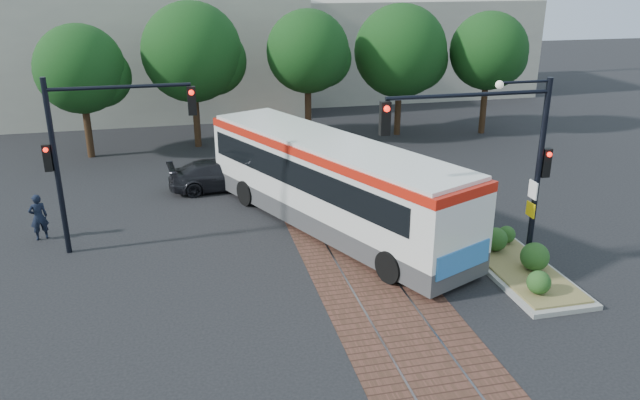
{
  "coord_description": "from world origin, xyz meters",
  "views": [
    {
      "loc": [
        -5.52,
        -16.93,
        9.18
      ],
      "look_at": [
        -0.9,
        2.87,
        1.6
      ],
      "focal_mm": 35.0,
      "sensor_mm": 36.0,
      "label": 1
    }
  ],
  "objects_px": {
    "traffic_island": "(521,263)",
    "parked_car": "(220,175)",
    "signal_pole_main": "(504,149)",
    "signal_pole_left": "(90,142)",
    "officer": "(39,217)",
    "city_bus": "(330,180)"
  },
  "relations": [
    {
      "from": "signal_pole_left",
      "to": "parked_car",
      "type": "distance_m",
      "value": 7.77
    },
    {
      "from": "signal_pole_main",
      "to": "parked_car",
      "type": "height_order",
      "value": "signal_pole_main"
    },
    {
      "from": "signal_pole_main",
      "to": "officer",
      "type": "distance_m",
      "value": 16.1
    },
    {
      "from": "officer",
      "to": "signal_pole_main",
      "type": "bearing_deg",
      "value": 135.68
    },
    {
      "from": "traffic_island",
      "to": "officer",
      "type": "relative_size",
      "value": 3.04
    },
    {
      "from": "parked_car",
      "to": "traffic_island",
      "type": "bearing_deg",
      "value": -145.21
    },
    {
      "from": "city_bus",
      "to": "officer",
      "type": "bearing_deg",
      "value": 148.41
    },
    {
      "from": "officer",
      "to": "parked_car",
      "type": "height_order",
      "value": "officer"
    },
    {
      "from": "signal_pole_main",
      "to": "officer",
      "type": "xyz_separation_m",
      "value": [
        -14.48,
        6.22,
        -3.3
      ]
    },
    {
      "from": "signal_pole_main",
      "to": "signal_pole_left",
      "type": "relative_size",
      "value": 1.0
    },
    {
      "from": "traffic_island",
      "to": "parked_car",
      "type": "relative_size",
      "value": 1.16
    },
    {
      "from": "city_bus",
      "to": "officer",
      "type": "relative_size",
      "value": 7.36
    },
    {
      "from": "city_bus",
      "to": "signal_pole_main",
      "type": "height_order",
      "value": "signal_pole_main"
    },
    {
      "from": "signal_pole_main",
      "to": "signal_pole_left",
      "type": "height_order",
      "value": "signal_pole_main"
    },
    {
      "from": "city_bus",
      "to": "traffic_island",
      "type": "xyz_separation_m",
      "value": [
        5.06,
        -5.0,
        -1.55
      ]
    },
    {
      "from": "signal_pole_main",
      "to": "parked_car",
      "type": "distance_m",
      "value": 13.31
    },
    {
      "from": "traffic_island",
      "to": "signal_pole_main",
      "type": "height_order",
      "value": "signal_pole_main"
    },
    {
      "from": "traffic_island",
      "to": "parked_car",
      "type": "bearing_deg",
      "value": 130.0
    },
    {
      "from": "city_bus",
      "to": "officer",
      "type": "distance_m",
      "value": 10.51
    },
    {
      "from": "city_bus",
      "to": "signal_pole_left",
      "type": "distance_m",
      "value": 8.37
    },
    {
      "from": "signal_pole_main",
      "to": "traffic_island",
      "type": "bearing_deg",
      "value": -5.36
    },
    {
      "from": "city_bus",
      "to": "signal_pole_left",
      "type": "height_order",
      "value": "signal_pole_left"
    }
  ]
}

